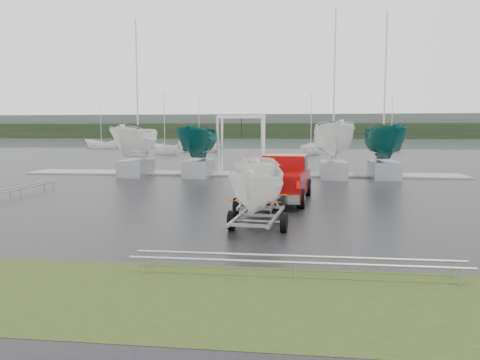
# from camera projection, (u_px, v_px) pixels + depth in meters

# --- Properties ---
(ground_plane) EXTENTS (120.00, 120.00, 0.00)m
(ground_plane) POSITION_uv_depth(u_px,v_px,m) (201.00, 203.00, 19.63)
(ground_plane) COLOR black
(ground_plane) RESTS_ON ground
(lake) EXTENTS (300.00, 300.00, 0.00)m
(lake) POSITION_uv_depth(u_px,v_px,m) (282.00, 143.00, 118.34)
(lake) COLOR slate
(lake) RESTS_ON ground
(grass_verge) EXTENTS (40.00, 40.00, 0.00)m
(grass_verge) POSITION_uv_depth(u_px,v_px,m) (81.00, 292.00, 8.78)
(grass_verge) COLOR #233012
(grass_verge) RESTS_ON ground
(dock) EXTENTS (30.00, 3.00, 0.12)m
(dock) POSITION_uv_depth(u_px,v_px,m) (239.00, 174.00, 32.46)
(dock) COLOR gray
(dock) RESTS_ON ground
(treeline) EXTENTS (300.00, 8.00, 6.00)m
(treeline) POSITION_uv_depth(u_px,v_px,m) (288.00, 131.00, 187.11)
(treeline) COLOR black
(treeline) RESTS_ON ground
(far_hill) EXTENTS (300.00, 6.00, 10.00)m
(far_hill) POSITION_uv_depth(u_px,v_px,m) (288.00, 126.00, 194.80)
(far_hill) COLOR #4C5651
(far_hill) RESTS_ON ground
(pickup_truck) EXTENTS (2.56, 6.01, 1.95)m
(pickup_truck) POSITION_uv_depth(u_px,v_px,m) (284.00, 177.00, 20.46)
(pickup_truck) COLOR maroon
(pickup_truck) RESTS_ON ground
(trailer_hitched) EXTENTS (1.83, 3.69, 4.38)m
(trailer_hitched) POSITION_uv_depth(u_px,v_px,m) (259.00, 152.00, 14.07)
(trailer_hitched) COLOR #96989E
(trailer_hitched) RESTS_ON ground
(trailer_parked) EXTENTS (1.78, 3.60, 4.73)m
(trailer_parked) POSITION_uv_depth(u_px,v_px,m) (259.00, 143.00, 16.81)
(trailer_parked) COLOR #96989E
(trailer_parked) RESTS_ON ground
(boat_hoist) EXTENTS (3.30, 2.18, 4.12)m
(boat_hoist) POSITION_uv_depth(u_px,v_px,m) (241.00, 136.00, 32.17)
(boat_hoist) COLOR silver
(boat_hoist) RESTS_ON ground
(keelboat_0) EXTENTS (2.25, 3.20, 10.41)m
(keelboat_0) POSITION_uv_depth(u_px,v_px,m) (135.00, 123.00, 30.94)
(keelboat_0) COLOR #96989E
(keelboat_0) RESTS_ON ground
(keelboat_1) EXTENTS (2.24, 3.20, 7.05)m
(keelboat_1) POSITION_uv_depth(u_px,v_px,m) (199.00, 123.00, 30.62)
(keelboat_1) COLOR #96989E
(keelboat_1) RESTS_ON ground
(keelboat_2) EXTENTS (2.49, 3.20, 10.66)m
(keelboat_2) POSITION_uv_depth(u_px,v_px,m) (334.00, 116.00, 29.32)
(keelboat_2) COLOR #96989E
(keelboat_2) RESTS_ON ground
(keelboat_3) EXTENTS (2.29, 3.20, 10.46)m
(keelboat_3) POSITION_uv_depth(u_px,v_px,m) (385.00, 121.00, 29.26)
(keelboat_3) COLOR #96989E
(keelboat_3) RESTS_ON ground
(mast_rack_0) EXTENTS (0.56, 6.50, 0.06)m
(mast_rack_0) POSITION_uv_depth(u_px,v_px,m) (15.00, 189.00, 21.68)
(mast_rack_0) COLOR #96989E
(mast_rack_0) RESTS_ON ground
(mast_rack_2) EXTENTS (7.00, 0.56, 0.06)m
(mast_rack_2) POSITION_uv_depth(u_px,v_px,m) (296.00, 259.00, 9.73)
(mast_rack_2) COLOR #96989E
(mast_rack_2) RESTS_ON ground
(moored_boat_0) EXTENTS (3.11, 3.12, 10.90)m
(moored_boat_0) POSITION_uv_depth(u_px,v_px,m) (165.00, 154.00, 61.21)
(moored_boat_0) COLOR silver
(moored_boat_0) RESTS_ON ground
(moored_boat_1) EXTENTS (3.17, 3.14, 11.13)m
(moored_boat_1) POSITION_uv_depth(u_px,v_px,m) (199.00, 152.00, 67.73)
(moored_boat_1) COLOR silver
(moored_boat_1) RESTS_ON ground
(moored_boat_2) EXTENTS (2.84, 2.89, 11.07)m
(moored_boat_2) POSITION_uv_depth(u_px,v_px,m) (311.00, 154.00, 61.36)
(moored_boat_2) COLOR silver
(moored_boat_2) RESTS_ON ground
(moored_boat_3) EXTENTS (2.79, 2.85, 11.29)m
(moored_boat_3) POSITION_uv_depth(u_px,v_px,m) (391.00, 151.00, 71.00)
(moored_boat_3) COLOR silver
(moored_boat_3) RESTS_ON ground
(moored_boat_4) EXTENTS (3.18, 3.13, 11.39)m
(moored_boat_4) POSITION_uv_depth(u_px,v_px,m) (102.00, 148.00, 81.10)
(moored_boat_4) COLOR silver
(moored_boat_4) RESTS_ON ground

